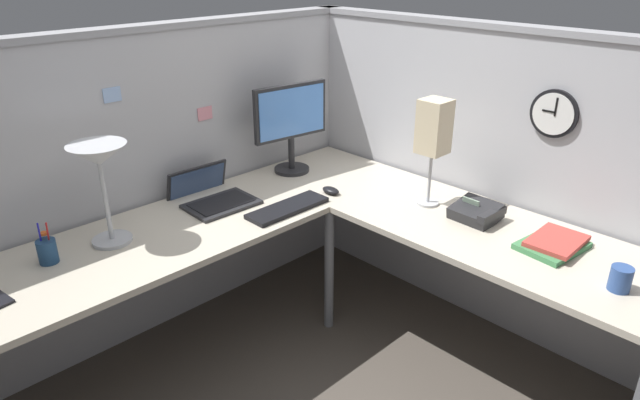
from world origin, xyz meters
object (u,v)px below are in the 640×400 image
(laptop, at_px, (211,196))
(computer_mouse, at_px, (331,190))
(keyboard, at_px, (288,208))
(pen_cup, at_px, (47,251))
(coffee_mug, at_px, (620,279))
(desk_lamp_dome, at_px, (99,163))
(desk_lamp_paper, at_px, (434,130))
(monitor, at_px, (291,122))
(office_phone, at_px, (477,213))
(wall_clock, at_px, (554,113))
(book_stack, at_px, (554,244))

(laptop, bearing_deg, computer_mouse, -36.87)
(keyboard, height_order, pen_cup, pen_cup)
(pen_cup, bearing_deg, coffee_mug, -49.83)
(computer_mouse, relative_size, desk_lamp_dome, 0.23)
(desk_lamp_paper, bearing_deg, computer_mouse, 120.47)
(monitor, relative_size, computer_mouse, 4.81)
(desk_lamp_dome, height_order, office_phone, desk_lamp_dome)
(office_phone, bearing_deg, keyboard, 128.41)
(coffee_mug, bearing_deg, desk_lamp_dome, 124.74)
(desk_lamp_dome, relative_size, pen_cup, 2.47)
(coffee_mug, bearing_deg, office_phone, 77.97)
(monitor, bearing_deg, keyboard, -134.28)
(laptop, height_order, wall_clock, wall_clock)
(book_stack, height_order, desk_lamp_paper, desk_lamp_paper)
(keyboard, distance_m, wall_clock, 1.30)
(pen_cup, bearing_deg, monitor, 2.95)
(book_stack, bearing_deg, laptop, 117.44)
(laptop, height_order, coffee_mug, laptop)
(monitor, height_order, laptop, monitor)
(computer_mouse, distance_m, wall_clock, 1.13)
(computer_mouse, relative_size, desk_lamp_paper, 0.20)
(keyboard, bearing_deg, desk_lamp_dome, 159.13)
(office_phone, distance_m, wall_clock, 0.56)
(monitor, xyz_separation_m, coffee_mug, (0.04, -1.77, -0.25))
(coffee_mug, xyz_separation_m, wall_clock, (0.43, 0.53, 0.44))
(keyboard, height_order, desk_lamp_dome, desk_lamp_dome)
(desk_lamp_paper, distance_m, wall_clock, 0.54)
(desk_lamp_dome, distance_m, desk_lamp_paper, 1.50)
(keyboard, xyz_separation_m, coffee_mug, (0.41, -1.40, 0.04))
(desk_lamp_dome, relative_size, office_phone, 2.10)
(office_phone, bearing_deg, wall_clock, -29.45)
(monitor, bearing_deg, computer_mouse, -100.90)
(office_phone, height_order, wall_clock, wall_clock)
(desk_lamp_dome, relative_size, coffee_mug, 4.64)
(office_phone, distance_m, desk_lamp_paper, 0.44)
(desk_lamp_dome, xyz_separation_m, coffee_mug, (1.17, -1.69, -0.32))
(desk_lamp_dome, distance_m, coffee_mug, 2.08)
(pen_cup, bearing_deg, book_stack, -41.37)
(monitor, distance_m, desk_lamp_dome, 1.13)
(desk_lamp_dome, height_order, book_stack, desk_lamp_dome)
(monitor, relative_size, pen_cup, 2.78)
(book_stack, relative_size, wall_clock, 1.38)
(office_phone, relative_size, coffee_mug, 2.20)
(laptop, relative_size, desk_lamp_dome, 0.88)
(computer_mouse, bearing_deg, coffee_mug, -85.14)
(office_phone, height_order, desk_lamp_paper, desk_lamp_paper)
(keyboard, relative_size, coffee_mug, 4.48)
(book_stack, relative_size, coffee_mug, 3.16)
(desk_lamp_paper, bearing_deg, monitor, 102.43)
(computer_mouse, bearing_deg, desk_lamp_dome, 164.09)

